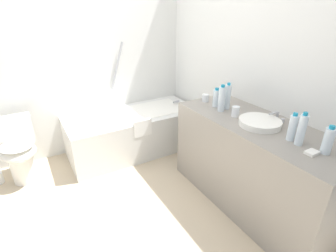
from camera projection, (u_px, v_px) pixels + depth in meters
ground_plane at (107, 213)px, 2.36m from camera, size 4.13×4.13×0.00m
wall_back_tiled at (58, 58)px, 2.92m from camera, size 3.53×0.10×2.43m
wall_right_mirror at (249, 64)px, 2.59m from camera, size 0.10×3.06×2.43m
bathtub at (134, 130)px, 3.31m from camera, size 1.66×0.74×1.36m
toilet at (19, 150)px, 2.70m from camera, size 0.38×0.50×0.70m
vanity_counter at (253, 165)px, 2.34m from camera, size 0.63×1.59×0.84m
sink_basin at (260, 123)px, 2.12m from camera, size 0.35×0.35×0.05m
sink_faucet at (276, 116)px, 2.20m from camera, size 0.13×0.15×0.09m
water_bottle_0 at (228, 97)px, 2.43m from camera, size 0.06×0.06×0.26m
water_bottle_1 at (302, 130)px, 1.78m from camera, size 0.06×0.06×0.25m
water_bottle_2 at (328, 141)px, 1.68m from camera, size 0.07×0.07×0.20m
water_bottle_3 at (222, 99)px, 2.38m from camera, size 0.07×0.07×0.26m
water_bottle_4 at (216, 98)px, 2.50m from camera, size 0.07×0.07×0.19m
water_bottle_5 at (292, 128)px, 1.85m from camera, size 0.06×0.06×0.22m
drinking_glass_0 at (236, 111)px, 2.29m from camera, size 0.07×0.07×0.09m
drinking_glass_1 at (205, 98)px, 2.66m from camera, size 0.07×0.07×0.08m
soap_dish at (312, 153)px, 1.71m from camera, size 0.09×0.06×0.02m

